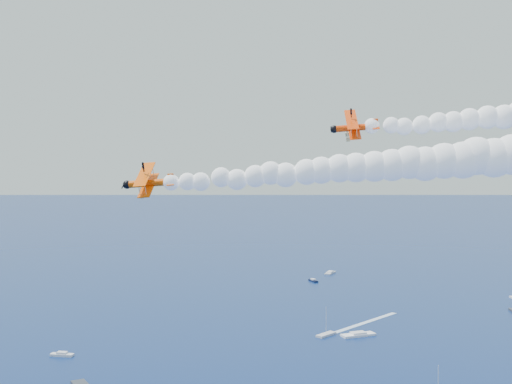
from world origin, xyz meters
The scene contains 3 objects.
biplane_lead centered at (3.39, 24.41, 61.43)m, with size 7.94×8.91×5.36m, color #F33D05, non-canonical shape.
biplane_trail centered at (-17.55, -1.88, 52.57)m, with size 8.20×9.20×5.54m, color #FB5705, non-canonical shape.
smoke_trail_trail centered at (6.18, 14.79, 54.77)m, with size 48.67×36.02×10.52m, color white, non-canonical shape.
Camera 1 is at (60.00, -72.80, 56.64)m, focal length 47.28 mm.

